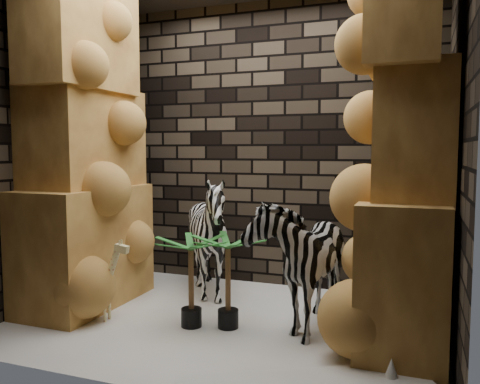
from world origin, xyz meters
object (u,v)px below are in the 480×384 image
at_px(zebra_left, 210,243).
at_px(palm_front, 228,281).
at_px(zebra_right, 302,248).
at_px(palm_back, 191,281).
at_px(giraffe_toy, 97,278).

relative_size(zebra_left, palm_front, 1.55).
height_order(zebra_right, palm_front, zebra_right).
relative_size(zebra_left, palm_back, 1.59).
bearing_deg(palm_front, palm_back, -165.31).
xyz_separation_m(zebra_right, giraffe_toy, (-1.66, -0.51, -0.28)).
height_order(zebra_left, giraffe_toy, zebra_left).
distance_m(giraffe_toy, palm_back, 0.83).
distance_m(zebra_right, palm_front, 0.67).
height_order(giraffe_toy, palm_back, palm_back).
xyz_separation_m(zebra_right, palm_front, (-0.54, -0.30, -0.25)).
bearing_deg(zebra_left, zebra_right, -9.81).
bearing_deg(zebra_right, zebra_left, 162.94).
distance_m(zebra_left, palm_front, 0.85).
bearing_deg(palm_back, zebra_right, 24.33).
relative_size(zebra_left, giraffe_toy, 1.66).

